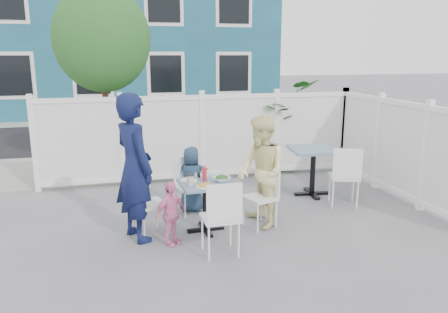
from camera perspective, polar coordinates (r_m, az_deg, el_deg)
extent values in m
plane|color=slate|center=(6.06, 0.89, -9.33)|extent=(80.00, 80.00, 0.00)
cube|color=gray|center=(9.60, -5.06, -0.78)|extent=(24.00, 2.60, 0.01)
cube|color=black|center=(13.18, -7.69, 3.00)|extent=(24.00, 5.00, 0.01)
cube|color=gray|center=(16.23, -9.00, 4.89)|extent=(24.00, 1.60, 0.01)
cube|color=navy|center=(19.43, -11.85, 14.99)|extent=(11.00, 6.00, 6.00)
cube|color=black|center=(16.50, -19.93, 9.97)|extent=(1.20, 0.04, 1.40)
cube|color=black|center=(16.61, -5.85, 10.70)|extent=(1.20, 0.04, 1.40)
cube|color=black|center=(16.58, -20.64, 18.61)|extent=(1.20, 0.04, 1.40)
cube|color=black|center=(16.69, -6.06, 19.30)|extent=(1.20, 0.04, 1.40)
cube|color=white|center=(8.09, -2.86, 2.53)|extent=(5.80, 0.04, 1.40)
cube|color=white|center=(7.99, -2.92, 7.75)|extent=(5.86, 0.08, 0.08)
cube|color=white|center=(8.27, -2.80, -2.66)|extent=(5.86, 0.08, 0.12)
cube|color=white|center=(7.63, 21.95, 0.91)|extent=(0.04, 3.60, 1.40)
cube|color=white|center=(7.52, 22.44, 6.42)|extent=(0.08, 3.66, 0.08)
cube|color=white|center=(7.81, 21.47, -4.54)|extent=(0.08, 3.66, 0.12)
cylinder|color=#382316|center=(8.77, -15.10, 5.43)|extent=(0.12, 0.12, 2.40)
ellipsoid|color=#1D501F|center=(8.70, -15.67, 14.60)|extent=(1.80, 1.62, 1.98)
cube|color=gold|center=(9.56, -18.14, 2.66)|extent=(0.76, 0.56, 1.35)
imported|color=#1D501F|center=(8.68, -7.91, 2.96)|extent=(1.19, 1.19, 1.58)
imported|color=#1D501F|center=(9.10, 6.64, 4.24)|extent=(2.17, 2.13, 1.82)
cube|color=#405C7B|center=(5.75, -2.49, -3.57)|extent=(0.67, 0.67, 0.04)
cylinder|color=black|center=(5.86, -2.45, -6.67)|extent=(0.07, 0.07, 0.62)
cube|color=black|center=(5.97, -2.42, -9.49)|extent=(0.51, 0.10, 0.04)
cube|color=black|center=(5.97, -2.42, -9.49)|extent=(0.10, 0.51, 0.04)
cube|color=#405C7B|center=(7.36, 11.64, 0.89)|extent=(0.84, 0.84, 0.04)
cylinder|color=black|center=(7.45, 11.50, -2.05)|extent=(0.09, 0.09, 0.74)
cube|color=black|center=(7.56, 11.37, -4.76)|extent=(0.60, 0.15, 0.04)
cube|color=black|center=(7.56, 11.37, -4.76)|extent=(0.15, 0.60, 0.04)
cube|color=white|center=(5.78, -9.64, -6.14)|extent=(0.48, 0.49, 0.04)
cube|color=white|center=(5.65, -11.41, -4.18)|extent=(0.15, 0.38, 0.42)
cylinder|color=white|center=(6.06, -8.79, -7.32)|extent=(0.02, 0.02, 0.42)
cylinder|color=white|center=(5.77, -7.41, -8.35)|extent=(0.02, 0.02, 0.42)
cylinder|color=white|center=(5.95, -11.64, -7.84)|extent=(0.02, 0.02, 0.42)
cylinder|color=white|center=(5.65, -10.39, -8.93)|extent=(0.02, 0.02, 0.42)
cube|color=white|center=(5.98, 4.71, -5.41)|extent=(0.47, 0.48, 0.04)
cube|color=white|center=(6.02, 6.08, -3.02)|extent=(0.15, 0.38, 0.42)
cylinder|color=white|center=(5.84, 4.44, -8.05)|extent=(0.02, 0.02, 0.42)
cylinder|color=white|center=(6.09, 2.54, -7.11)|extent=(0.02, 0.02, 0.42)
cylinder|color=white|center=(6.02, 6.84, -7.43)|extent=(0.02, 0.02, 0.42)
cylinder|color=white|center=(6.27, 4.89, -6.55)|extent=(0.02, 0.02, 0.42)
cube|color=white|center=(6.48, -4.40, -4.01)|extent=(0.46, 0.45, 0.04)
cube|color=white|center=(6.57, -5.08, -1.74)|extent=(0.37, 0.13, 0.41)
cylinder|color=white|center=(6.48, -2.48, -5.87)|extent=(0.02, 0.02, 0.41)
cylinder|color=white|center=(6.35, -5.11, -6.33)|extent=(0.02, 0.02, 0.41)
cylinder|color=white|center=(6.74, -3.68, -5.12)|extent=(0.02, 0.02, 0.41)
cylinder|color=white|center=(6.61, -6.22, -5.54)|extent=(0.02, 0.02, 0.41)
cube|color=white|center=(5.18, -0.51, -8.03)|extent=(0.43, 0.41, 0.04)
cube|color=white|center=(4.92, 0.06, -6.11)|extent=(0.42, 0.04, 0.45)
cylinder|color=white|center=(5.37, -2.85, -9.80)|extent=(0.02, 0.02, 0.45)
cylinder|color=white|center=(5.46, 0.85, -9.41)|extent=(0.02, 0.02, 0.45)
cylinder|color=white|center=(5.07, -1.98, -11.24)|extent=(0.02, 0.02, 0.45)
cylinder|color=white|center=(5.16, 1.94, -10.79)|extent=(0.02, 0.02, 0.45)
cube|color=white|center=(7.04, 15.42, -2.57)|extent=(0.54, 0.53, 0.04)
cube|color=white|center=(6.79, 15.83, -0.93)|extent=(0.42, 0.17, 0.46)
cylinder|color=white|center=(7.24, 13.63, -3.93)|extent=(0.02, 0.02, 0.46)
cylinder|color=white|center=(7.31, 16.50, -3.96)|extent=(0.02, 0.02, 0.46)
cylinder|color=white|center=(6.91, 14.03, -4.79)|extent=(0.02, 0.02, 0.46)
cylinder|color=white|center=(6.98, 17.04, -4.80)|extent=(0.02, 0.02, 0.46)
imported|color=#0F163D|center=(5.57, -11.62, -1.45)|extent=(0.68, 0.81, 1.88)
imported|color=#F7E75D|center=(5.92, 4.90, -2.05)|extent=(0.65, 0.80, 1.53)
imported|color=#203750|center=(6.55, -4.25, -2.99)|extent=(0.56, 0.44, 0.99)
imported|color=pink|center=(5.46, -6.99, -7.42)|extent=(0.50, 0.43, 0.81)
cylinder|color=white|center=(5.56, -2.57, -3.88)|extent=(0.22, 0.22, 0.01)
cylinder|color=white|center=(5.81, -4.61, -3.15)|extent=(0.23, 0.23, 0.02)
imported|color=white|center=(5.78, -0.28, -2.98)|extent=(0.23, 0.23, 0.06)
cylinder|color=beige|center=(5.63, -4.44, -3.13)|extent=(0.08, 0.08, 0.12)
cylinder|color=beige|center=(5.92, -2.57, -2.27)|extent=(0.08, 0.08, 0.13)
cylinder|color=red|center=(5.77, -2.56, -2.39)|extent=(0.06, 0.06, 0.18)
cylinder|color=white|center=(5.96, -3.71, -2.45)|extent=(0.03, 0.03, 0.07)
cylinder|color=black|center=(5.97, -3.27, -2.44)|extent=(0.03, 0.03, 0.06)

